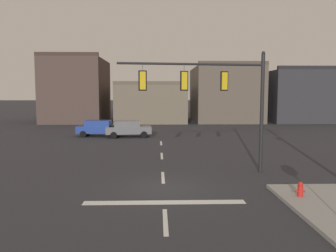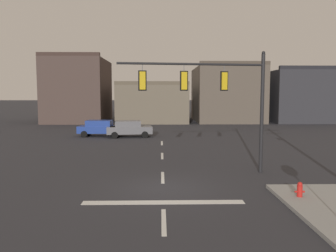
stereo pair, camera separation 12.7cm
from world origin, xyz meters
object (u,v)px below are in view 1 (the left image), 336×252
Objects in this scene: signal_mast_near_side at (216,91)px; car_lot_nearside at (128,128)px; car_lot_middle at (99,128)px; fire_hydrant at (300,192)px.

car_lot_nearside is at bearing 111.39° from signal_mast_near_side.
car_lot_middle is at bearing 167.46° from car_lot_nearside.
car_lot_nearside is at bearing -12.54° from car_lot_middle.
car_lot_middle is 6.04× the size of fire_hydrant.
car_lot_middle is 23.71m from fire_hydrant.
signal_mast_near_side is at bearing 120.11° from fire_hydrant.
car_lot_nearside reaches higher than fire_hydrant.
car_lot_nearside is at bearing 113.52° from fire_hydrant.
signal_mast_near_side is 18.72m from car_lot_middle.
car_lot_nearside and car_lot_middle have the same top height.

